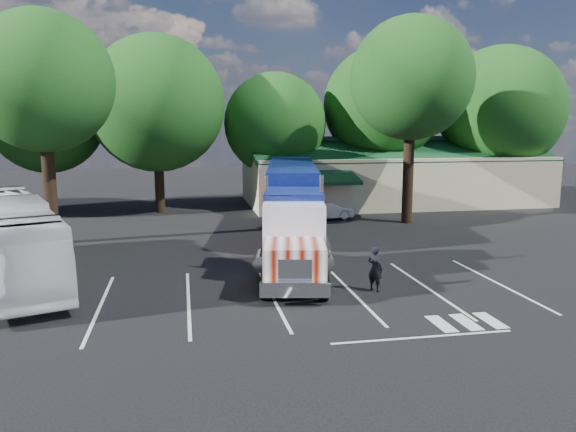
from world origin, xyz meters
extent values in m
plane|color=black|center=(0.00, 0.00, 0.00)|extent=(120.00, 120.00, 0.00)
cube|color=beige|center=(14.00, 18.00, 2.00)|extent=(24.00, 11.00, 4.00)
cube|color=#113D21|center=(14.00, 15.60, 4.50)|extent=(24.20, 6.25, 2.10)
cube|color=#113D21|center=(14.00, 20.40, 4.50)|extent=(24.20, 6.25, 2.10)
cube|color=beige|center=(6.00, 12.30, 1.40)|extent=(5.00, 2.50, 2.80)
cube|color=#113D21|center=(6.00, 11.00, 2.90)|extent=(5.40, 3.19, 0.80)
cylinder|color=black|center=(-13.00, 17.80, 2.00)|extent=(0.70, 0.70, 4.00)
sphere|color=#124015|center=(-13.00, 17.80, 7.15)|extent=(8.40, 8.40, 8.40)
cylinder|color=black|center=(-5.00, 16.20, 2.15)|extent=(0.70, 0.70, 4.30)
sphere|color=#124015|center=(-5.00, 16.20, 8.05)|extent=(10.00, 10.00, 10.00)
cylinder|color=black|center=(4.00, 17.50, 1.80)|extent=(0.70, 0.70, 3.60)
sphere|color=#124015|center=(4.00, 17.50, 6.60)|extent=(8.00, 8.00, 8.00)
cylinder|color=black|center=(13.00, 18.00, 2.25)|extent=(0.70, 0.70, 4.50)
sphere|color=#124015|center=(13.00, 18.00, 8.10)|extent=(9.60, 9.60, 9.60)
cylinder|color=black|center=(23.00, 16.80, 1.95)|extent=(0.70, 0.70, 3.90)
sphere|color=#124015|center=(23.00, 16.80, 7.80)|extent=(10.40, 10.40, 10.40)
cylinder|color=black|center=(-10.50, 6.00, 3.00)|extent=(0.70, 0.70, 6.00)
sphere|color=#124015|center=(-10.50, 6.00, 8.85)|extent=(7.60, 7.60, 7.60)
cylinder|color=black|center=(11.50, 8.50, 3.25)|extent=(0.70, 0.70, 6.50)
sphere|color=#124015|center=(11.50, 8.50, 9.50)|extent=(8.00, 8.00, 8.00)
cube|color=black|center=(1.33, -3.59, 0.77)|extent=(2.34, 7.29, 0.26)
cube|color=white|center=(0.62, -7.40, 0.67)|extent=(2.58, 0.73, 0.57)
cube|color=white|center=(0.66, -7.19, 1.29)|extent=(1.24, 0.35, 0.93)
cube|color=white|center=(0.87, -6.03, 1.50)|extent=(2.79, 2.87, 1.19)
cube|color=silver|center=(1.25, -4.00, 2.12)|extent=(2.84, 2.10, 2.37)
cube|color=black|center=(1.13, -4.66, 2.63)|extent=(2.35, 0.52, 1.03)
cube|color=white|center=(1.41, -3.14, 3.46)|extent=(2.66, 0.59, 0.26)
cube|color=navy|center=(1.59, -2.17, 2.32)|extent=(2.92, 2.50, 2.79)
cylinder|color=white|center=(0.26, -2.87, 2.68)|extent=(0.22, 0.22, 3.51)
cylinder|color=white|center=(2.59, -3.30, 2.68)|extent=(0.22, 0.22, 3.51)
cylinder|color=white|center=(-0.02, -3.24, 0.77)|extent=(0.97, 1.75, 0.68)
cylinder|color=white|center=(2.72, -3.75, 0.77)|extent=(0.97, 1.75, 0.68)
cube|color=white|center=(3.24, 6.65, 2.22)|extent=(5.06, 13.48, 1.55)
cube|color=#081355|center=(3.24, 6.65, 3.61)|extent=(5.06, 13.48, 1.24)
cube|color=black|center=(4.04, 10.91, 0.88)|extent=(1.88, 3.78, 0.36)
cube|color=black|center=(1.51, 1.31, 0.72)|extent=(0.14, 0.14, 1.44)
cube|color=black|center=(2.93, 1.04, 0.72)|extent=(0.14, 0.14, 1.44)
cube|color=white|center=(4.48, 13.25, 0.46)|extent=(2.46, 0.58, 0.12)
cylinder|color=black|center=(-0.29, -6.34, 0.57)|extent=(0.56, 1.18, 1.14)
cylinder|color=black|center=(1.84, -6.73, 0.57)|extent=(0.56, 1.18, 1.14)
cylinder|color=black|center=(0.59, -1.67, 0.57)|extent=(0.56, 1.18, 1.14)
cylinder|color=black|center=(2.72, -2.07, 0.57)|extent=(0.56, 1.18, 1.14)
cylinder|color=black|center=(0.80, -0.55, 0.57)|extent=(0.56, 1.18, 1.14)
cylinder|color=black|center=(2.93, -0.95, 0.57)|extent=(0.56, 1.18, 1.14)
cylinder|color=black|center=(2.82, 10.30, 0.57)|extent=(0.56, 1.18, 1.14)
cylinder|color=black|center=(4.95, 9.90, 0.57)|extent=(0.56, 1.18, 1.14)
cylinder|color=black|center=(3.05, 11.52, 0.57)|extent=(0.56, 1.18, 1.14)
cylinder|color=black|center=(5.18, 11.12, 0.57)|extent=(0.56, 1.18, 1.14)
imported|color=black|center=(4.16, -6.00, 0.92)|extent=(0.74, 0.80, 1.84)
imported|color=black|center=(1.80, 1.00, 0.45)|extent=(0.98, 1.80, 0.90)
imported|color=silver|center=(-10.56, -1.74, 1.80)|extent=(7.33, 13.17, 3.60)
imported|color=#ACAEB4|center=(6.43, 10.50, 0.63)|extent=(4.04, 2.30, 1.26)
camera|label=1|loc=(-3.27, -26.67, 6.65)|focal=35.00mm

